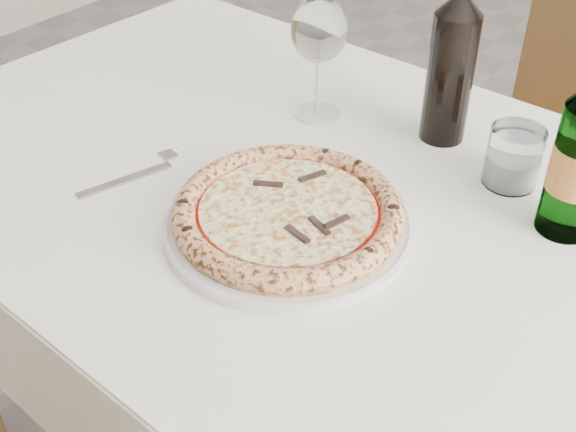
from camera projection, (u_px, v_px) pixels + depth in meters
name	position (u px, v px, depth m)	size (l,w,h in m)	color
dining_table	(330.00, 243.00, 1.05)	(1.45, 0.90, 0.76)	brown
chair_far	(551.00, 116.00, 1.62)	(0.53, 0.53, 0.93)	brown
plate	(288.00, 223.00, 0.93)	(0.32, 0.32, 0.02)	silver
pizza	(288.00, 212.00, 0.92)	(0.30, 0.30, 0.03)	#DBAC5E
fork	(139.00, 172.00, 1.04)	(0.05, 0.20, 0.00)	gray
wine_glass	(319.00, 32.00, 1.09)	(0.09, 0.09, 0.20)	silver
tumbler	(513.00, 160.00, 1.00)	(0.08, 0.08, 0.08)	white
wine_bottle	(451.00, 65.00, 1.05)	(0.07, 0.07, 0.28)	black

